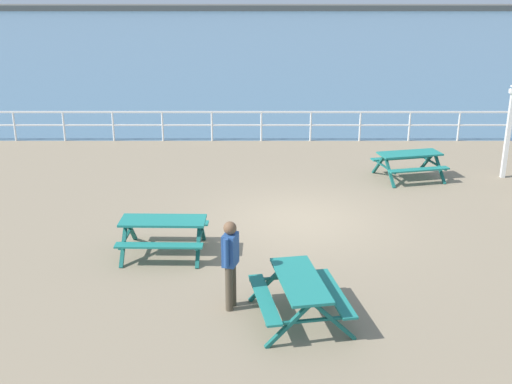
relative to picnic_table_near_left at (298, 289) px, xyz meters
name	(u,v)px	position (x,y,z in m)	size (l,w,h in m)	color
ground_plane	(298,223)	(0.32, 4.69, -0.68)	(30.00, 24.00, 0.20)	gray
sea_band	(264,32)	(0.32, 57.44, -0.58)	(142.00, 90.00, 0.01)	#476B84
distant_shoreline	(260,10)	(0.32, 100.44, -0.58)	(142.00, 6.00, 1.80)	#4C4C47
seaward_railing	(284,121)	(0.32, 12.44, 0.16)	(23.07, 0.07, 1.08)	white
picnic_table_near_left	(298,289)	(0.00, 0.00, 0.00)	(1.81, 2.03, 0.80)	#1E7A70
picnic_table_near_right	(162,228)	(-2.72, 2.74, 0.00)	(1.83, 1.57, 0.80)	#1E7A70
picnic_table_far_left	(407,159)	(3.72, 8.01, 0.00)	(2.09, 1.87, 0.80)	#1E7A70
visitor	(229,260)	(-1.20, 0.40, 0.36)	(0.31, 0.51, 1.66)	#4C4233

